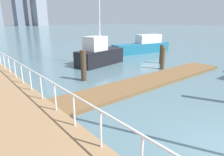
{
  "coord_description": "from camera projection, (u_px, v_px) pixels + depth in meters",
  "views": [
    {
      "loc": [
        -5.75,
        -1.0,
        3.64
      ],
      "look_at": [
        -0.94,
        4.89,
        1.39
      ],
      "focal_mm": 31.22,
      "sensor_mm": 36.0,
      "label": 1
    }
  ],
  "objects": [
    {
      "name": "ground_plane",
      "position": [
        27.0,
        57.0,
        20.12
      ],
      "size": [
        300.0,
        300.0,
        0.0
      ],
      "primitive_type": "plane",
      "color": "slate"
    },
    {
      "name": "floating_dock",
      "position": [
        151.0,
        81.0,
        11.95
      ],
      "size": [
        13.64,
        2.0,
        0.18
      ],
      "primitive_type": "cube",
      "color": "brown",
      "rests_on": "ground_plane"
    },
    {
      "name": "boardwalk_railing",
      "position": [
        17.0,
        66.0,
        10.79
      ],
      "size": [
        0.06,
        29.98,
        1.08
      ],
      "color": "white",
      "rests_on": "boardwalk"
    },
    {
      "name": "dock_piling_0",
      "position": [
        162.0,
        54.0,
        16.97
      ],
      "size": [
        0.33,
        0.33,
        1.62
      ],
      "primitive_type": "cylinder",
      "color": "#473826",
      "rests_on": "ground_plane"
    },
    {
      "name": "dock_piling_1",
      "position": [
        163.0,
        58.0,
        14.92
      ],
      "size": [
        0.33,
        0.33,
        1.71
      ],
      "primitive_type": "cylinder",
      "color": "brown",
      "rests_on": "ground_plane"
    },
    {
      "name": "dock_piling_2",
      "position": [
        84.0,
        66.0,
        12.02
      ],
      "size": [
        0.34,
        0.34,
        1.91
      ],
      "primitive_type": "cylinder",
      "color": "#473826",
      "rests_on": "ground_plane"
    },
    {
      "name": "moored_boat_1",
      "position": [
        99.0,
        54.0,
        16.42
      ],
      "size": [
        4.68,
        2.52,
        9.46
      ],
      "color": "black",
      "rests_on": "ground_plane"
    },
    {
      "name": "moored_boat_3",
      "position": [
        143.0,
        46.0,
        22.7
      ],
      "size": [
        7.47,
        2.45,
        2.07
      ],
      "color": "#1E6B8C",
      "rests_on": "ground_plane"
    }
  ]
}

